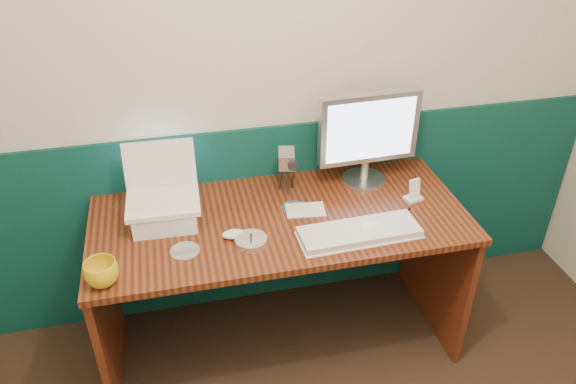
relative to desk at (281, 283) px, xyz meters
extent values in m
cube|color=beige|center=(-0.05, 0.37, 0.88)|extent=(3.50, 0.04, 2.50)
cube|color=#073232|center=(-0.05, 0.36, 0.12)|extent=(3.48, 0.02, 1.00)
cube|color=#321809|center=(0.00, 0.00, 0.00)|extent=(1.60, 0.70, 0.75)
cube|color=silver|center=(-0.48, 0.07, 0.42)|extent=(0.26, 0.23, 0.09)
cube|color=silver|center=(0.28, -0.20, 0.39)|extent=(0.50, 0.18, 0.03)
ellipsoid|color=white|center=(0.34, -0.18, 0.40)|extent=(0.13, 0.08, 0.04)
ellipsoid|color=silver|center=(-0.21, -0.10, 0.39)|extent=(0.10, 0.06, 0.03)
imported|color=gold|center=(-0.72, -0.27, 0.42)|extent=(0.16, 0.16, 0.10)
cylinder|color=silver|center=(-0.15, -0.16, 0.39)|extent=(0.13, 0.13, 0.03)
cylinder|color=#B6BFC7|center=(-0.41, -0.14, 0.38)|extent=(0.12, 0.12, 0.00)
cylinder|color=silver|center=(0.07, 0.05, 0.38)|extent=(0.11, 0.11, 0.00)
cylinder|color=black|center=(0.52, -0.11, 0.38)|extent=(0.10, 0.10, 0.01)
cube|color=silver|center=(0.12, 0.02, 0.38)|extent=(0.18, 0.13, 0.00)
cube|color=silver|center=(0.61, 0.00, 0.38)|extent=(0.09, 0.07, 0.01)
cube|color=white|center=(0.61, 0.00, 0.43)|extent=(0.06, 0.04, 0.09)
cube|color=black|center=(0.49, -0.21, 0.38)|extent=(0.08, 0.13, 0.01)
camera|label=1|loc=(-0.41, -1.91, 1.76)|focal=35.00mm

